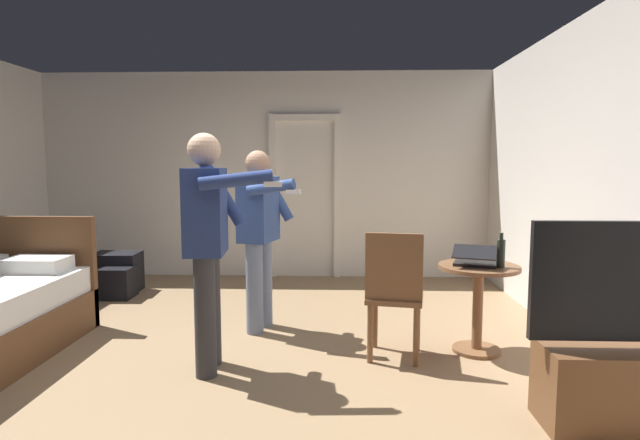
# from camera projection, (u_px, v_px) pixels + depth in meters

# --- Properties ---
(ground_plane) EXTENTS (6.86, 6.86, 0.00)m
(ground_plane) POSITION_uv_depth(u_px,v_px,m) (206.00, 365.00, 3.88)
(ground_plane) COLOR #997A56
(wall_back) EXTENTS (6.09, 0.12, 2.68)m
(wall_back) POSITION_uv_depth(u_px,v_px,m) (265.00, 175.00, 6.90)
(wall_back) COLOR silver
(wall_back) RESTS_ON ground_plane
(wall_right) EXTENTS (0.12, 6.48, 2.68)m
(wall_right) POSITION_uv_depth(u_px,v_px,m) (626.00, 186.00, 3.63)
(wall_right) COLOR silver
(wall_right) RESTS_ON ground_plane
(doorway_frame) EXTENTS (0.93, 0.08, 2.13)m
(doorway_frame) POSITION_uv_depth(u_px,v_px,m) (305.00, 185.00, 6.81)
(doorway_frame) COLOR white
(doorway_frame) RESTS_ON ground_plane
(tv_flatscreen) EXTENTS (1.15, 0.40, 1.18)m
(tv_flatscreen) POSITION_uv_depth(u_px,v_px,m) (629.00, 367.00, 2.93)
(tv_flatscreen) COLOR brown
(tv_flatscreen) RESTS_ON ground_plane
(side_table) EXTENTS (0.63, 0.63, 0.70)m
(side_table) POSITION_uv_depth(u_px,v_px,m) (478.00, 294.00, 4.11)
(side_table) COLOR brown
(side_table) RESTS_ON ground_plane
(laptop) EXTENTS (0.41, 0.41, 0.17)m
(laptop) POSITION_uv_depth(u_px,v_px,m) (475.00, 260.00, 4.04)
(laptop) COLOR black
(laptop) RESTS_ON side_table
(bottle_on_table) EXTENTS (0.06, 0.06, 0.27)m
(bottle_on_table) POSITION_uv_depth(u_px,v_px,m) (501.00, 253.00, 3.99)
(bottle_on_table) COLOR #252E23
(bottle_on_table) RESTS_ON side_table
(wooden_chair) EXTENTS (0.49, 0.49, 0.99)m
(wooden_chair) POSITION_uv_depth(u_px,v_px,m) (394.00, 290.00, 3.93)
(wooden_chair) COLOR brown
(wooden_chair) RESTS_ON ground_plane
(person_blue_shirt) EXTENTS (0.72, 0.58, 1.71)m
(person_blue_shirt) POSITION_uv_depth(u_px,v_px,m) (208.00, 235.00, 3.69)
(person_blue_shirt) COLOR #333338
(person_blue_shirt) RESTS_ON ground_plane
(person_striped_shirt) EXTENTS (0.58, 0.64, 1.61)m
(person_striped_shirt) POSITION_uv_depth(u_px,v_px,m) (260.00, 229.00, 4.63)
(person_striped_shirt) COLOR slate
(person_striped_shirt) RESTS_ON ground_plane
(suitcase_dark) EXTENTS (0.60, 0.36, 0.34)m
(suitcase_dark) POSITION_uv_depth(u_px,v_px,m) (107.00, 282.00, 5.83)
(suitcase_dark) COLOR black
(suitcase_dark) RESTS_ON ground_plane
(suitcase_small) EXTENTS (0.53, 0.42, 0.46)m
(suitcase_small) POSITION_uv_depth(u_px,v_px,m) (117.00, 272.00, 6.09)
(suitcase_small) COLOR black
(suitcase_small) RESTS_ON ground_plane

